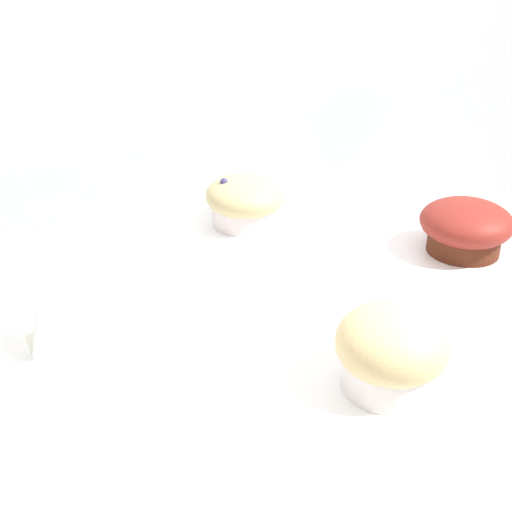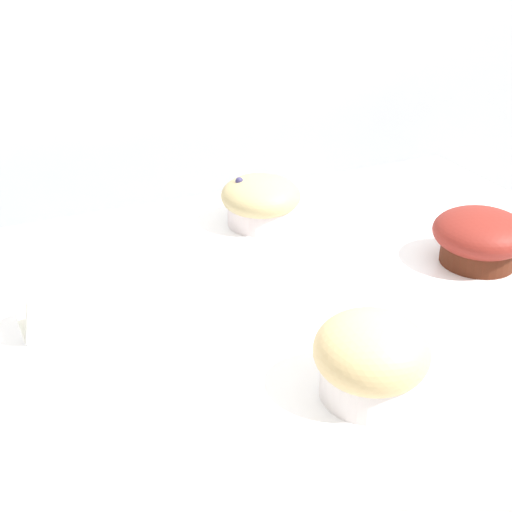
# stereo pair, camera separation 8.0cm
# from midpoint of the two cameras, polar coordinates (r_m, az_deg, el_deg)

# --- Properties ---
(wall_back) EXTENTS (3.20, 0.10, 1.80)m
(wall_back) POSITION_cam_midpoint_polar(r_m,az_deg,el_deg) (1.33, -15.40, 5.80)
(wall_back) COLOR silver
(wall_back) RESTS_ON ground
(muffin_front_center) EXTENTS (0.10, 0.10, 0.08)m
(muffin_front_center) POSITION_cam_midpoint_polar(r_m,az_deg,el_deg) (0.65, 7.36, -7.62)
(muffin_front_center) COLOR white
(muffin_front_center) RESTS_ON display_counter
(muffin_back_left) EXTENTS (0.11, 0.11, 0.07)m
(muffin_back_left) POSITION_cam_midpoint_polar(r_m,az_deg,el_deg) (0.97, -3.20, 4.38)
(muffin_back_left) COLOR silver
(muffin_back_left) RESTS_ON display_counter
(muffin_back_right) EXTENTS (0.12, 0.12, 0.07)m
(muffin_back_right) POSITION_cam_midpoint_polar(r_m,az_deg,el_deg) (0.92, 14.10, 2.23)
(muffin_back_right) COLOR #4D2012
(muffin_back_right) RESTS_ON display_counter
(price_card) EXTENTS (0.06, 0.06, 0.06)m
(price_card) POSITION_cam_midpoint_polar(r_m,az_deg,el_deg) (0.74, -19.22, -5.16)
(price_card) COLOR white
(price_card) RESTS_ON display_counter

